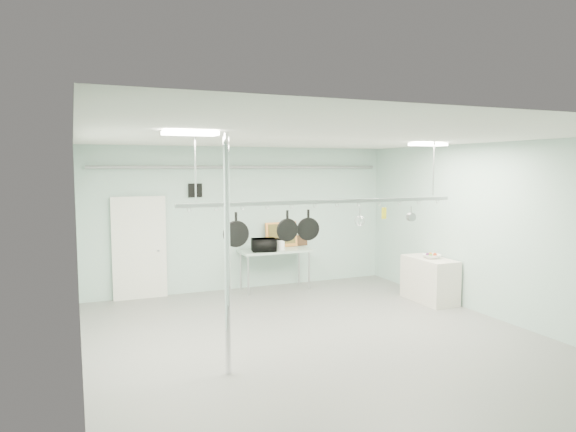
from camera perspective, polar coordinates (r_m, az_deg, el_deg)
name	(u,v)px	position (r m, az deg, el deg)	size (l,w,h in m)	color
floor	(322,343)	(8.32, 3.84, -13.88)	(8.00, 8.00, 0.00)	gray
ceiling	(324,138)	(7.86, 3.99, 8.64)	(7.00, 8.00, 0.02)	silver
back_wall	(244,218)	(11.61, -4.94, -0.25)	(7.00, 0.02, 3.20)	#A2C3B5
right_wall	(496,231)	(9.99, 22.13, -1.57)	(0.02, 8.00, 3.20)	#A2C3B5
door	(139,249)	(11.15, -16.19, -3.54)	(1.10, 0.10, 2.20)	silver
wall_vent	(195,190)	(11.26, -10.28, 2.82)	(0.30, 0.04, 0.30)	black
conduit_pipe	(245,167)	(11.47, -4.85, 5.43)	(0.07, 0.07, 6.60)	gray
chrome_pole	(227,256)	(6.77, -6.77, -4.39)	(0.08, 0.08, 3.20)	silver
prep_table	(275,253)	(11.55, -1.47, -4.11)	(1.60, 0.70, 0.91)	#ABC9B9
side_cabinet	(430,280)	(10.98, 15.45, -6.84)	(0.60, 1.20, 0.90)	silver
pot_rack	(326,200)	(8.22, 4.25, 1.80)	(4.80, 0.06, 1.00)	#B7B7BC
light_panel_left	(190,133)	(6.36, -10.81, 9.03)	(0.65, 0.30, 0.05)	white
light_panel_right	(428,144)	(9.65, 15.29, 7.69)	(0.65, 0.30, 0.05)	white
microwave	(264,245)	(11.29, -2.71, -3.23)	(0.52, 0.35, 0.29)	black
coffee_canister	(280,245)	(11.49, -0.84, -3.22)	(0.19, 0.19, 0.23)	white
painting_large	(281,235)	(11.87, -0.74, -2.08)	(0.78, 0.05, 0.58)	orange
painting_small	(301,240)	(12.09, 1.46, -2.73)	(0.30, 0.04, 0.25)	#382213
fruit_bowl	(432,256)	(10.86, 15.68, -4.33)	(0.35, 0.35, 0.09)	white
skillet_left	(236,229)	(7.70, -5.79, -1.50)	(0.40, 0.06, 0.52)	black
skillet_mid	(287,226)	(7.98, -0.08, -1.12)	(0.36, 0.06, 0.49)	black
skillet_right	(308,225)	(8.12, 2.26, -1.00)	(0.36, 0.06, 0.49)	black
whisk	(360,217)	(8.55, 7.98, -0.16)	(0.17, 0.17, 0.32)	#B3B3B8
grater	(384,213)	(8.79, 10.61, 0.32)	(0.09, 0.02, 0.21)	gold
saucepan	(411,214)	(9.11, 13.52, 0.25)	(0.15, 0.09, 0.27)	#B5B6BA
fruit_cluster	(432,254)	(10.86, 15.68, -4.12)	(0.24, 0.24, 0.09)	#AF3010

